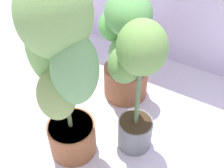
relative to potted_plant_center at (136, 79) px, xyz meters
The scene contains 4 objects.
ground_plane 0.48m from the potted_plant_center, 47.90° to the right, with size 8.00×8.00×0.00m, color silver.
potted_plant_center is the anchor object (origin of this frame).
potted_plant_back_left 0.38m from the potted_plant_center, 123.57° to the left, with size 0.42×0.39×0.70m.
potted_plant_front_left 0.35m from the potted_plant_center, 140.67° to the right, with size 0.41×0.39×1.01m.
Camera 1 is at (0.34, -0.86, 1.40)m, focal length 49.16 mm.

